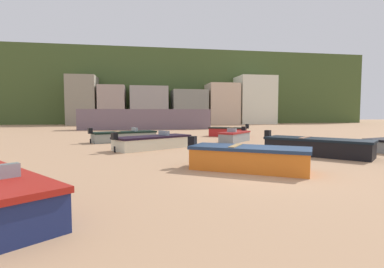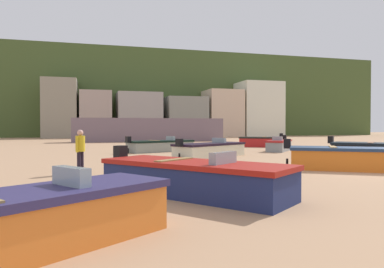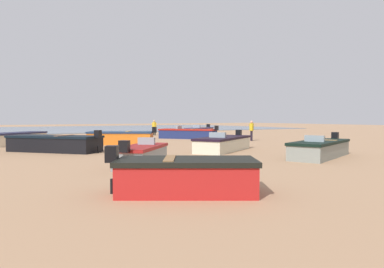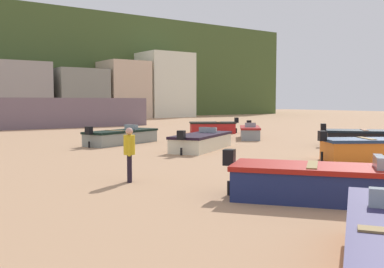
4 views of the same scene
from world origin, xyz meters
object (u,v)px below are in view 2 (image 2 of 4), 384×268
boat_orange_2 (346,158)px  boat_navy_5 (193,178)px  boat_black_0 (384,151)px  boat_grey_10 (161,146)px  boat_red_6 (260,142)px  boat_orange_8 (20,223)px  beach_walker_distant (80,148)px  boat_cream_4 (210,150)px  boat_grey_9 (279,145)px

boat_orange_2 → boat_navy_5: bearing=-32.0°
boat_black_0 → boat_grey_10: (-10.09, 9.21, -0.05)m
boat_navy_5 → boat_red_6: bearing=-158.4°
boat_red_6 → boat_black_0: bearing=-145.4°
boat_orange_2 → boat_orange_8: bearing=-24.7°
boat_black_0 → beach_walker_distant: bearing=-36.4°
boat_navy_5 → beach_walker_distant: 5.97m
boat_black_0 → boat_navy_5: bearing=-13.3°
boat_orange_2 → boat_black_0: bearing=155.2°
boat_orange_2 → boat_red_6: (3.97, 15.92, -0.02)m
boat_navy_5 → boat_red_6: (11.38, 19.51, -0.01)m
boat_navy_5 → beach_walker_distant: (-2.86, 5.22, 0.51)m
boat_red_6 → boat_navy_5: bearing=-179.6°
boat_cream_4 → boat_grey_10: (-1.96, 4.92, -0.00)m
boat_red_6 → boat_grey_9: 5.25m
boat_orange_2 → boat_cream_4: boat_orange_2 is taller
beach_walker_distant → boat_grey_10: bearing=-176.6°
boat_orange_2 → boat_cream_4: 8.14m
boat_orange_2 → boat_cream_4: size_ratio=0.93×
boat_orange_8 → boat_grey_10: boat_orange_8 is taller
boat_grey_9 → beach_walker_distant: bearing=75.3°
boat_cream_4 → boat_orange_8: bearing=-59.7°
boat_cream_4 → beach_walker_distant: 9.09m
boat_orange_8 → boat_grey_10: (5.57, 19.42, -0.04)m
boat_orange_8 → beach_walker_distant: size_ratio=2.75×
boat_grey_9 → boat_navy_5: bearing=94.8°
boat_orange_8 → beach_walker_distant: bearing=141.7°
boat_navy_5 → beach_walker_distant: bearing=-99.4°
boat_navy_5 → boat_orange_8: (-3.41, -3.47, -0.00)m
boat_red_6 → beach_walker_distant: beach_walker_distant is taller
boat_grey_10 → beach_walker_distant: bearing=-47.3°
boat_black_0 → boat_orange_8: 18.70m
boat_grey_9 → boat_grey_10: (-8.21, 1.60, -0.00)m
boat_orange_8 → boat_grey_9: boat_orange_8 is taller
boat_orange_2 → boat_orange_8: 12.93m
boat_orange_8 → boat_orange_2: bearing=88.5°
boat_orange_2 → boat_orange_8: size_ratio=1.03×
boat_black_0 → boat_grey_9: 7.84m
boat_orange_2 → boat_navy_5: boat_orange_2 is taller
boat_cream_4 → boat_grey_9: boat_cream_4 is taller
boat_black_0 → boat_orange_8: bearing=-9.0°
boat_red_6 → boat_orange_2: bearing=-163.3°
boat_orange_8 → beach_walker_distant: (0.55, 8.69, 0.51)m
boat_orange_2 → boat_grey_9: size_ratio=1.34×
boat_black_0 → boat_orange_2: boat_orange_2 is taller
boat_navy_5 → boat_grey_9: boat_navy_5 is taller
boat_black_0 → boat_red_6: bearing=-128.2°
boat_red_6 → beach_walker_distant: bearing=165.8°
boat_grey_10 → boat_black_0: bearing=25.4°
boat_black_0 → boat_grey_9: size_ratio=1.44×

